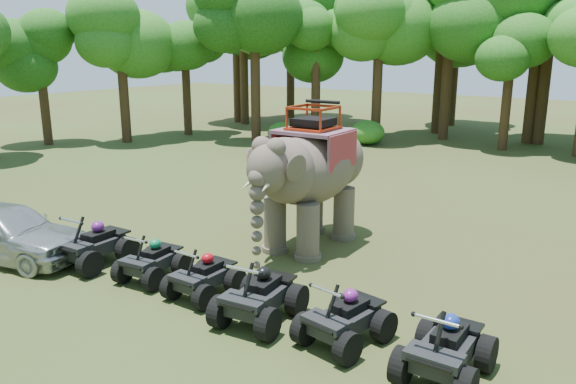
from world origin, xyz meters
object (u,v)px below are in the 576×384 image
at_px(parked_car, 5,231).
at_px(atv_4, 345,311).
at_px(atv_2, 204,271).
at_px(atv_5, 446,341).
at_px(atv_3, 259,289).
at_px(elephant, 311,176).
at_px(atv_0, 94,239).
at_px(atv_1, 152,256).

relative_size(parked_car, atv_4, 2.60).
relative_size(atv_2, atv_5, 0.89).
bearing_deg(parked_car, atv_3, -96.83).
bearing_deg(atv_5, elephant, 141.08).
distance_m(atv_0, atv_3, 5.32).
bearing_deg(atv_2, parked_car, -167.77).
xyz_separation_m(elephant, atv_4, (3.48, -4.18, -1.35)).
bearing_deg(atv_3, parked_car, -178.47).
xyz_separation_m(atv_0, atv_2, (3.58, 0.25, -0.09)).
height_order(atv_0, atv_4, atv_0).
bearing_deg(atv_3, atv_0, 173.51).
bearing_deg(atv_3, atv_4, 0.29).
bearing_deg(atv_0, atv_3, -2.85).
relative_size(parked_car, atv_0, 2.41).
distance_m(elephant, atv_5, 6.98).
relative_size(atv_0, atv_2, 1.16).
relative_size(atv_2, atv_4, 0.93).
xyz_separation_m(atv_0, atv_3, (5.32, 0.03, -0.00)).
bearing_deg(atv_0, atv_2, 0.74).
bearing_deg(atv_2, atv_1, -180.00).
height_order(atv_0, atv_2, atv_0).
bearing_deg(atv_2, elephant, 87.89).
relative_size(atv_0, atv_3, 1.00).
relative_size(elephant, atv_3, 2.56).
bearing_deg(elephant, atv_3, -71.52).
relative_size(elephant, atv_0, 2.56).
xyz_separation_m(atv_2, atv_5, (5.53, -0.00, 0.07)).
relative_size(atv_0, atv_4, 1.08).
xyz_separation_m(elephant, atv_1, (-1.77, -4.22, -1.40)).
height_order(parked_car, atv_4, parked_car).
relative_size(atv_2, atv_3, 0.87).
bearing_deg(parked_car, atv_2, -92.33).
bearing_deg(atv_4, atv_5, 7.95).
bearing_deg(parked_car, elephant, -62.05).
distance_m(parked_car, atv_1, 4.31).
distance_m(parked_car, atv_3, 7.60).
relative_size(parked_car, atv_1, 2.80).
bearing_deg(atv_5, atv_4, 178.22).
bearing_deg(atv_1, atv_0, -179.72).
xyz_separation_m(atv_1, atv_5, (7.20, 0.02, 0.07)).
relative_size(atv_1, atv_3, 0.86).
relative_size(atv_1, atv_4, 0.93).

